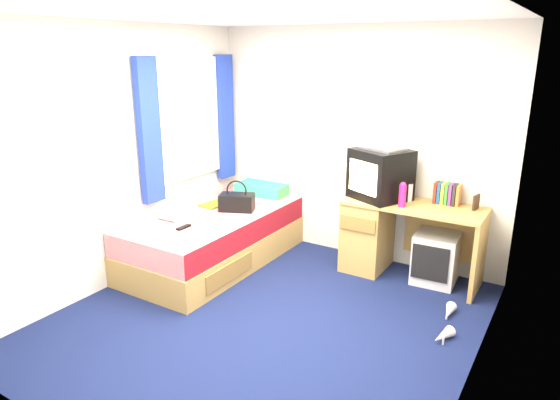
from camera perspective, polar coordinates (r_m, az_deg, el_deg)
The scene contains 20 objects.
ground at distance 4.28m, azimuth -1.63°, elevation -13.45°, with size 3.40×3.40×0.00m, color #0C1438.
room_shell at distance 3.76m, azimuth -1.81°, elevation 6.02°, with size 3.40×3.40×3.40m.
bed at distance 5.26m, azimuth -7.50°, elevation -4.33°, with size 1.01×2.00×0.54m.
pillow at distance 5.81m, azimuth -1.93°, elevation 1.33°, with size 0.58×0.37×0.13m, color #1C81B6.
desk at distance 5.09m, azimuth 11.88°, elevation -3.65°, with size 1.30×0.55×0.75m.
storage_cube at distance 5.02m, azimuth 17.37°, elevation -6.34°, with size 0.39×0.39×0.49m, color silver.
crt_tv at distance 4.94m, azimuth 11.39°, elevation 2.91°, with size 0.63×0.62×0.49m.
vcr at distance 4.89m, azimuth 11.62°, elevation 6.10°, with size 0.38×0.27×0.07m, color #BCBCBE.
book_row at distance 4.96m, azimuth 18.58°, elevation 0.69°, with size 0.24×0.13×0.20m.
picture_frame at distance 4.89m, azimuth 21.50°, elevation -0.23°, with size 0.02×0.12×0.14m, color #301E10.
pink_water_bottle at distance 4.75m, azimuth 13.81°, elevation 0.46°, with size 0.07×0.07×0.21m, color #DF1F75.
aerosol_can at distance 4.93m, azimuth 14.63°, elevation 0.79°, with size 0.05×0.05×0.18m, color silver.
handbag at distance 5.21m, azimuth -4.96°, elevation -0.19°, with size 0.40×0.32×0.32m.
towel at distance 4.73m, azimuth -7.46°, elevation -2.70°, with size 0.27×0.22×0.09m, color white.
magazine at distance 5.44m, azimuth -7.58°, elevation -0.50°, with size 0.21×0.28×0.01m, color yellow.
water_bottle at distance 5.02m, azimuth -12.62°, elevation -1.94°, with size 0.07×0.07×0.20m, color silver.
colour_swatch_fan at distance 4.68m, azimuth -12.51°, elevation -3.68°, with size 0.22×0.06×0.01m, color gold.
remote_control at distance 4.79m, azimuth -10.96°, elevation -3.07°, with size 0.05×0.16×0.02m, color black.
window_assembly at distance 5.41m, azimuth -10.34°, elevation 8.74°, with size 0.11×1.42×1.40m.
white_heels at distance 4.35m, azimuth 18.43°, elevation -13.22°, with size 0.18×0.63×0.09m.
Camera 1 is at (2.04, -3.07, 2.16)m, focal length 32.00 mm.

